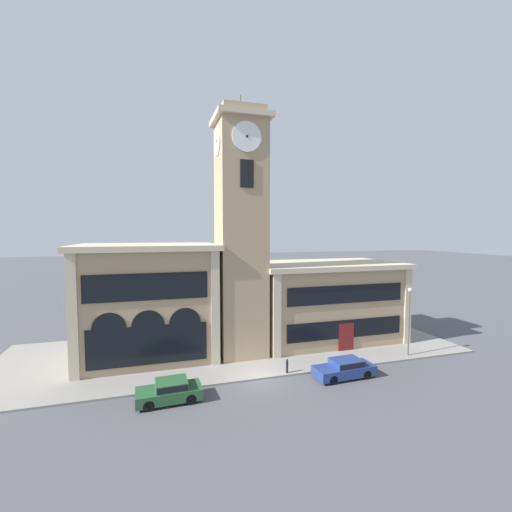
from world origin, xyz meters
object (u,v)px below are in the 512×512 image
(parked_car_near, at_px, (170,390))
(parked_car_mid, at_px, (345,368))
(street_lamp, at_px, (409,311))
(bollard, at_px, (287,366))

(parked_car_near, xyz_separation_m, parked_car_mid, (12.67, 0.00, -0.00))
(parked_car_mid, height_order, street_lamp, street_lamp)
(parked_car_near, height_order, bollard, parked_car_near)
(parked_car_mid, bearing_deg, bollard, -25.41)
(parked_car_near, height_order, parked_car_mid, parked_car_near)
(parked_car_mid, bearing_deg, street_lamp, -166.63)
(parked_car_mid, xyz_separation_m, bollard, (-3.95, 1.68, -0.05))
(parked_car_near, relative_size, street_lamp, 0.71)
(parked_car_near, xyz_separation_m, bollard, (8.72, 1.68, -0.05))
(parked_car_near, bearing_deg, bollard, -171.52)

